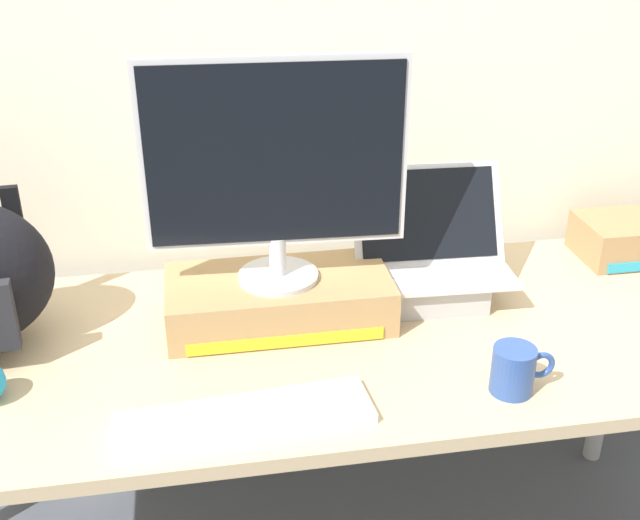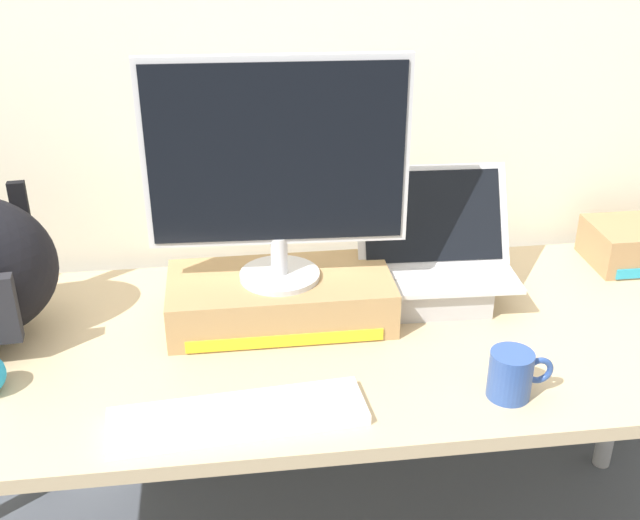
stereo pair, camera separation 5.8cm
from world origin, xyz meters
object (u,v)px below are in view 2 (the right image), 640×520
object	(u,v)px
desktop_monitor	(277,165)
open_laptop	(434,273)
toner_box_yellow	(280,298)
coffee_mug	(512,374)
external_keyboard	(238,416)

from	to	relation	value
desktop_monitor	open_laptop	size ratio (longest dim) A/B	1.50
toner_box_yellow	coffee_mug	size ratio (longest dim) A/B	3.88
toner_box_yellow	open_laptop	world-z (taller)	open_laptop
toner_box_yellow	external_keyboard	size ratio (longest dim) A/B	1.03
toner_box_yellow	desktop_monitor	distance (m)	0.30
coffee_mug	toner_box_yellow	bearing A→B (deg)	140.32
toner_box_yellow	desktop_monitor	size ratio (longest dim) A/B	0.90
external_keyboard	open_laptop	bearing A→B (deg)	35.87
toner_box_yellow	coffee_mug	distance (m)	0.52
toner_box_yellow	desktop_monitor	bearing A→B (deg)	-93.77
toner_box_yellow	coffee_mug	world-z (taller)	toner_box_yellow
desktop_monitor	coffee_mug	xyz separation A→B (m)	(0.40, -0.33, -0.31)
desktop_monitor	open_laptop	bearing A→B (deg)	10.97
toner_box_yellow	open_laptop	size ratio (longest dim) A/B	1.35
external_keyboard	toner_box_yellow	bearing A→B (deg)	68.24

